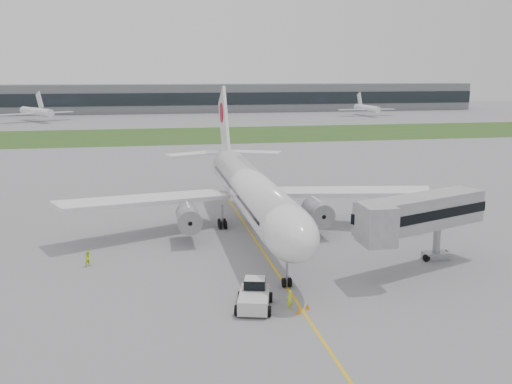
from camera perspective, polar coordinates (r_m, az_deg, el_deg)
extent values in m
plane|color=#969699|center=(68.86, 0.05, -5.00)|extent=(600.00, 600.00, 0.00)
cube|color=#254C1C|center=(186.17, -7.08, 5.65)|extent=(600.00, 50.00, 0.02)
cube|color=slate|center=(295.22, -8.65, 9.25)|extent=(320.00, 22.00, 14.00)
cube|color=black|center=(284.24, -8.55, 9.16)|extent=(320.00, 0.60, 6.00)
cylinder|color=white|center=(71.29, -0.56, 0.23)|extent=(5.00, 38.00, 5.00)
ellipsoid|color=white|center=(52.77, 3.29, -3.98)|extent=(5.00, 11.00, 5.00)
cube|color=black|center=(51.59, 3.57, -3.31)|extent=(3.20, 1.54, 1.14)
cone|color=white|center=(92.54, -3.04, 3.43)|extent=(5.00, 10.53, 6.16)
cube|color=white|center=(72.37, -11.03, -0.78)|extent=(22.13, 13.52, 1.70)
cube|color=white|center=(76.77, 8.75, 0.03)|extent=(22.13, 13.52, 1.70)
cylinder|color=gray|center=(68.47, -6.78, -2.57)|extent=(2.70, 5.20, 2.70)
cylinder|color=gray|center=(71.36, 6.14, -1.96)|extent=(2.70, 5.20, 2.70)
cube|color=white|center=(93.41, -3.20, 6.66)|extent=(0.45, 10.90, 12.76)
cylinder|color=#9D0819|center=(94.24, -3.30, 7.92)|extent=(0.60, 3.20, 3.20)
cube|color=white|center=(94.40, -6.27, 3.79)|extent=(9.54, 6.34, 0.35)
cube|color=white|center=(95.73, -0.28, 3.97)|extent=(9.54, 6.34, 0.35)
cylinder|color=#939298|center=(54.47, 3.11, -7.94)|extent=(0.24, 0.24, 3.10)
cylinder|color=black|center=(74.86, -3.39, -3.19)|extent=(1.40, 1.10, 1.10)
cylinder|color=black|center=(75.93, 1.41, -2.96)|extent=(1.40, 1.10, 1.10)
cube|color=silver|center=(49.97, -0.20, -10.72)|extent=(3.58, 5.01, 1.21)
cube|color=silver|center=(50.71, -0.11, -9.14)|extent=(2.16, 2.02, 1.01)
cube|color=black|center=(50.69, -0.11, -9.09)|extent=(2.22, 2.08, 0.85)
cylinder|color=black|center=(51.59, -1.61, -10.39)|extent=(0.57, 0.96, 0.90)
cylinder|color=black|center=(51.43, 1.45, -10.47)|extent=(0.57, 0.96, 0.90)
cylinder|color=black|center=(48.83, -1.95, -11.73)|extent=(0.57, 0.96, 0.90)
cylinder|color=black|center=(48.65, 1.30, -11.82)|extent=(0.57, 0.96, 0.90)
cube|color=#ADADB0|center=(61.22, 16.18, -1.94)|extent=(15.96, 8.85, 3.39)
cube|color=black|center=(61.22, 16.18, -1.94)|extent=(16.21, 9.03, 1.02)
cube|color=#ADADB0|center=(55.30, 11.96, -3.19)|extent=(2.93, 3.84, 3.84)
cylinder|color=#939298|center=(65.01, 17.63, -4.63)|extent=(0.79, 0.79, 4.29)
cube|color=#939298|center=(65.52, 17.53, -6.10)|extent=(3.10, 2.45, 0.79)
cylinder|color=black|center=(64.45, 16.68, -6.34)|extent=(0.60, 0.86, 0.79)
cylinder|color=black|center=(66.60, 18.36, -5.86)|extent=(0.60, 0.86, 0.79)
cone|color=orange|center=(49.23, 4.31, -11.77)|extent=(0.41, 0.41, 0.57)
cone|color=orange|center=(50.19, 5.18, -11.31)|extent=(0.41, 0.41, 0.56)
imported|color=#D5EB27|center=(49.95, 3.39, -10.68)|extent=(0.74, 0.72, 1.71)
imported|color=#E2FF2A|center=(62.81, -16.40, -6.39)|extent=(1.03, 1.01, 1.67)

